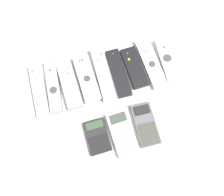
% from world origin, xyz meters
% --- Properties ---
extents(ground_plane, '(3.00, 3.00, 0.00)m').
position_xyz_m(ground_plane, '(0.00, 0.00, 0.00)').
color(ground_plane, beige).
extents(remote_0, '(0.04, 0.20, 0.03)m').
position_xyz_m(remote_0, '(-0.24, 0.12, 0.01)').
color(remote_0, white).
rests_on(remote_0, ground_plane).
extents(remote_1, '(0.06, 0.20, 0.02)m').
position_xyz_m(remote_1, '(-0.19, 0.13, 0.01)').
color(remote_1, gray).
rests_on(remote_1, ground_plane).
extents(remote_2, '(0.06, 0.19, 0.02)m').
position_xyz_m(remote_2, '(-0.13, 0.12, 0.01)').
color(remote_2, gray).
rests_on(remote_2, ground_plane).
extents(remote_3, '(0.07, 0.18, 0.03)m').
position_xyz_m(remote_3, '(-0.07, 0.13, 0.01)').
color(remote_3, '#B7B7BC').
rests_on(remote_3, ground_plane).
extents(remote_4, '(0.05, 0.21, 0.03)m').
position_xyz_m(remote_4, '(-0.01, 0.13, 0.01)').
color(remote_4, silver).
rests_on(remote_4, ground_plane).
extents(remote_5, '(0.05, 0.19, 0.02)m').
position_xyz_m(remote_5, '(0.05, 0.12, 0.01)').
color(remote_5, black).
rests_on(remote_5, ground_plane).
extents(remote_6, '(0.06, 0.17, 0.02)m').
position_xyz_m(remote_6, '(0.11, 0.12, 0.01)').
color(remote_6, black).
rests_on(remote_6, ground_plane).
extents(remote_7, '(0.06, 0.21, 0.02)m').
position_xyz_m(remote_7, '(0.18, 0.12, 0.01)').
color(remote_7, silver).
rests_on(remote_7, ground_plane).
extents(remote_8, '(0.06, 0.18, 0.03)m').
position_xyz_m(remote_8, '(0.24, 0.12, 0.01)').
color(remote_8, '#B7B7BC').
rests_on(remote_8, ground_plane).
extents(calculator_0, '(0.08, 0.12, 0.02)m').
position_xyz_m(calculator_0, '(-0.08, -0.09, 0.01)').
color(calculator_0, black).
rests_on(calculator_0, ground_plane).
extents(calculator_1, '(0.08, 0.16, 0.02)m').
position_xyz_m(calculator_1, '(0.00, -0.10, 0.01)').
color(calculator_1, silver).
rests_on(calculator_1, ground_plane).
extents(calculator_2, '(0.08, 0.15, 0.02)m').
position_xyz_m(calculator_2, '(0.09, -0.09, 0.01)').
color(calculator_2, '#4C4C51').
rests_on(calculator_2, ground_plane).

